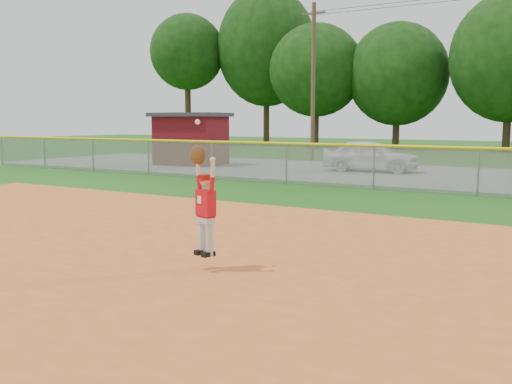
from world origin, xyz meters
TOP-DOWN VIEW (x-y plane):
  - ground at (0.00, 0.00)m, footprint 120.00×120.00m
  - clay_infield at (0.00, -3.00)m, footprint 24.00×16.00m
  - parking_strip at (0.00, 16.00)m, footprint 44.00×10.00m
  - car_white_a at (-2.37, 16.33)m, footprint 4.42×2.12m
  - utility_shed at (-11.84, 15.37)m, footprint 3.92×3.20m
  - outfield_fence at (0.00, 10.00)m, footprint 40.06×0.10m
  - power_lines at (1.00, 22.00)m, footprint 19.40×0.24m
  - ballplayer at (1.31, -1.40)m, footprint 0.56×0.34m

SIDE VIEW (x-z plane):
  - ground at x=0.00m, z-range 0.00..0.00m
  - parking_strip at x=0.00m, z-range 0.00..0.03m
  - clay_infield at x=0.00m, z-range 0.00..0.04m
  - car_white_a at x=-2.37m, z-range 0.03..1.49m
  - outfield_fence at x=0.00m, z-range 0.11..1.66m
  - ballplayer at x=1.31m, z-range 0.07..2.17m
  - utility_shed at x=-11.84m, z-range 0.03..2.76m
  - power_lines at x=1.00m, z-range 0.18..9.18m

